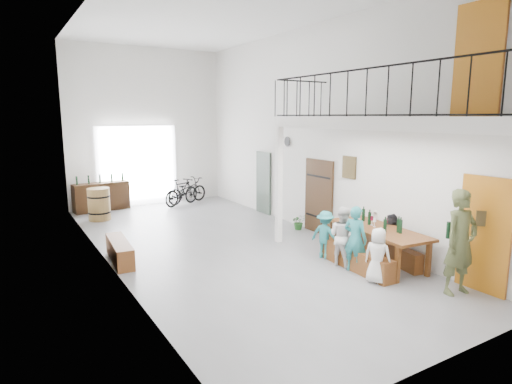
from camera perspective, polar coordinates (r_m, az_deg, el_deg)
floor at (r=10.65m, az=-4.23°, el=-7.05°), size 12.00×12.00×0.00m
room_walls at (r=10.19m, az=-4.49°, el=12.43°), size 12.00×12.00×12.00m
gateway_portal at (r=15.70m, az=-15.50°, el=3.38°), size 2.80×0.08×2.80m
right_wall_decor at (r=10.35m, az=13.98°, el=2.06°), size 0.07×8.28×5.07m
balcony at (r=8.86m, az=16.78°, el=8.57°), size 1.52×5.62×4.00m
tasting_table at (r=9.48m, az=16.06°, el=-5.15°), size 1.19×2.41×0.79m
bench_inner at (r=9.16m, az=13.16°, el=-8.71°), size 0.43×1.95×0.45m
bench_wall at (r=9.86m, az=17.54°, el=-7.66°), size 0.57×1.80×0.41m
tableware at (r=9.46m, az=15.94°, el=-3.73°), size 0.51×1.21×0.35m
side_bench at (r=9.87m, az=-17.72°, el=-7.51°), size 0.48×1.64×0.46m
oak_barrel at (r=13.86m, az=-20.20°, el=-1.53°), size 0.67×0.67×0.98m
serving_counter at (r=15.24m, az=-19.92°, el=-0.58°), size 1.83×0.71×0.94m
counter_bottles at (r=15.15m, az=-20.06°, el=1.69°), size 1.54×0.19×0.28m
guest_left_a at (r=8.47m, az=15.91°, el=-8.16°), size 0.51×0.61×1.07m
guest_left_b at (r=8.91m, az=13.09°, el=-6.13°), size 0.46×0.57×1.37m
guest_left_c at (r=9.23m, az=11.47°, el=-5.79°), size 0.59×0.70×1.28m
guest_left_d at (r=9.66m, az=9.20°, el=-5.63°), size 0.61×0.79×1.07m
guest_right_a at (r=9.65m, az=21.11°, el=-6.29°), size 0.39×0.66×1.05m
guest_right_b at (r=9.97m, az=17.59°, el=-5.64°), size 0.61×1.00×1.02m
guest_right_c at (r=10.40m, az=15.89°, el=-4.91°), size 0.34×0.51×1.02m
host_standing at (r=8.38m, az=25.60°, el=-6.07°), size 0.74×0.54×1.89m
potted_plant at (r=12.03m, az=5.73°, el=-3.99°), size 0.48×0.45×0.44m
bicycle_near at (r=15.78m, az=-9.18°, el=0.19°), size 1.84×1.14×0.92m
bicycle_far at (r=15.38m, az=-9.89°, el=0.00°), size 1.64×1.09×0.96m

